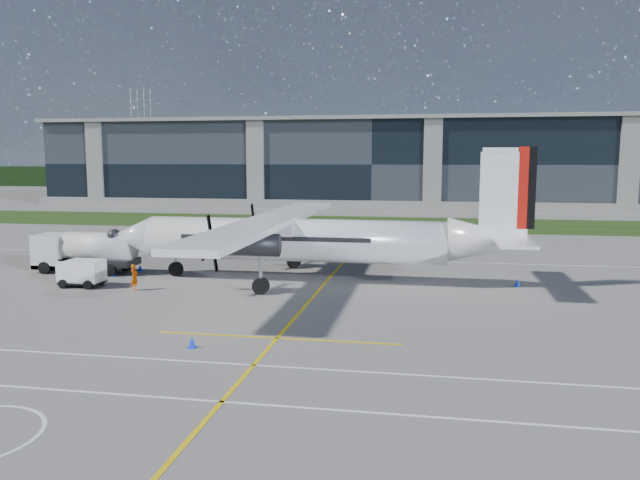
# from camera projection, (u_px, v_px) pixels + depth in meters

# --- Properties ---
(ground) EXTENTS (400.00, 400.00, 0.00)m
(ground) POSITION_uv_depth(u_px,v_px,m) (347.00, 230.00, 75.29)
(ground) COLOR #615F5C
(ground) RESTS_ON ground
(grass_strip) EXTENTS (400.00, 18.00, 0.04)m
(grass_strip) POSITION_uv_depth(u_px,v_px,m) (355.00, 223.00, 83.09)
(grass_strip) COLOR #18320D
(grass_strip) RESTS_ON ground
(terminal_building) EXTENTS (120.00, 20.00, 15.00)m
(terminal_building) POSITION_uv_depth(u_px,v_px,m) (377.00, 164.00, 113.33)
(terminal_building) COLOR black
(terminal_building) RESTS_ON ground
(tree_line) EXTENTS (400.00, 6.00, 6.00)m
(tree_line) POSITION_uv_depth(u_px,v_px,m) (396.00, 178.00, 172.44)
(tree_line) COLOR black
(tree_line) RESTS_ON ground
(pylon_west) EXTENTS (9.00, 4.60, 30.00)m
(pylon_west) POSITION_uv_depth(u_px,v_px,m) (142.00, 137.00, 194.82)
(pylon_west) COLOR gray
(pylon_west) RESTS_ON ground
(yellow_taxiway_centerline) EXTENTS (0.20, 70.00, 0.01)m
(yellow_taxiway_centerline) POSITION_uv_depth(u_px,v_px,m) (331.00, 276.00, 45.50)
(yellow_taxiway_centerline) COLOR yellow
(yellow_taxiway_centerline) RESTS_ON ground
(white_lane_line) EXTENTS (90.00, 0.15, 0.01)m
(white_lane_line) POSITION_uv_depth(u_px,v_px,m) (143.00, 396.00, 22.62)
(white_lane_line) COLOR white
(white_lane_line) RESTS_ON ground
(turboprop_aircraft) EXTENTS (29.94, 31.05, 9.31)m
(turboprop_aircraft) POSITION_uv_depth(u_px,v_px,m) (310.00, 215.00, 43.23)
(turboprop_aircraft) COLOR white
(turboprop_aircraft) RESTS_ON ground
(fuel_tanker_truck) EXTENTS (8.15, 2.65, 3.06)m
(fuel_tanker_truck) POSITION_uv_depth(u_px,v_px,m) (79.00, 252.00, 47.07)
(fuel_tanker_truck) COLOR silver
(fuel_tanker_truck) RESTS_ON ground
(baggage_tug) EXTENTS (3.01, 1.81, 1.81)m
(baggage_tug) POSITION_uv_depth(u_px,v_px,m) (82.00, 273.00, 41.86)
(baggage_tug) COLOR white
(baggage_tug) RESTS_ON ground
(ground_crew_person) EXTENTS (0.64, 0.84, 1.96)m
(ground_crew_person) POSITION_uv_depth(u_px,v_px,m) (134.00, 275.00, 40.64)
(ground_crew_person) COLOR #F25907
(ground_crew_person) RESTS_ON ground
(safety_cone_portwing) EXTENTS (0.36, 0.36, 0.50)m
(safety_cone_portwing) POSITION_uv_depth(u_px,v_px,m) (192.00, 342.00, 28.37)
(safety_cone_portwing) COLOR #0E2EEE
(safety_cone_portwing) RESTS_ON ground
(safety_cone_stbdwing) EXTENTS (0.36, 0.36, 0.50)m
(safety_cone_stbdwing) POSITION_uv_depth(u_px,v_px,m) (319.00, 247.00, 59.10)
(safety_cone_stbdwing) COLOR #0E2EEE
(safety_cone_stbdwing) RESTS_ON ground
(safety_cone_nose_port) EXTENTS (0.36, 0.36, 0.50)m
(safety_cone_nose_port) POSITION_uv_depth(u_px,v_px,m) (113.00, 273.00, 45.54)
(safety_cone_nose_port) COLOR #0E2EEE
(safety_cone_nose_port) RESTS_ON ground
(safety_cone_nose_stbd) EXTENTS (0.36, 0.36, 0.50)m
(safety_cone_nose_stbd) POSITION_uv_depth(u_px,v_px,m) (140.00, 268.00, 47.73)
(safety_cone_nose_stbd) COLOR #0E2EEE
(safety_cone_nose_stbd) RESTS_ON ground
(safety_cone_tail) EXTENTS (0.36, 0.36, 0.50)m
(safety_cone_tail) POSITION_uv_depth(u_px,v_px,m) (517.00, 283.00, 41.93)
(safety_cone_tail) COLOR #0E2EEE
(safety_cone_tail) RESTS_ON ground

